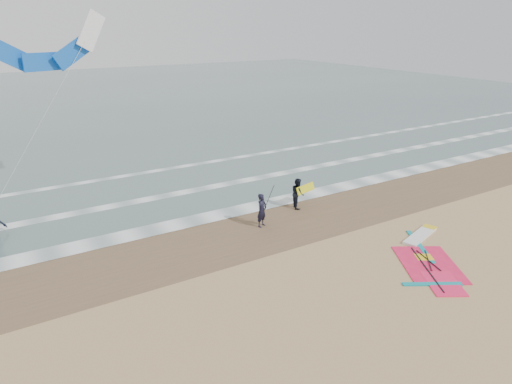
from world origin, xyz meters
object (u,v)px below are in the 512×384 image
person_standing (262,210)px  surf_kite (40,47)px  person_walking (298,193)px  windsurf_rig (428,256)px

person_standing → surf_kite: (-7.25, 7.59, 6.93)m
person_walking → surf_kite: (-9.96, 6.60, 6.95)m
person_standing → surf_kite: bearing=108.9°
person_standing → surf_kite: size_ratio=0.19×
windsurf_rig → surf_kite: 19.25m
windsurf_rig → person_standing: (-4.15, 5.88, 0.76)m
person_walking → surf_kite: bearing=78.9°
windsurf_rig → person_walking: person_walking is taller
windsurf_rig → surf_kite: (-11.40, 13.47, 7.69)m
surf_kite → person_standing: bearing=-46.3°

